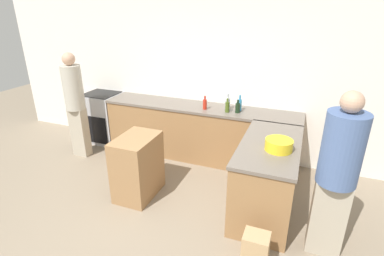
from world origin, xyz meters
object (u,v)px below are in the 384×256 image
object	(u,v)px
hot_sauce_bottle	(205,104)
person_at_peninsula	(337,173)
mixing_bowl	(279,145)
dish_soap_bottle	(240,105)
paper_bag	(255,252)
wine_bottle_dark	(238,108)
vinegar_bottle_clear	(227,103)
island_table	(138,167)
olive_oil_bottle	(227,107)
person_by_range	(75,102)
range_oven	(104,117)

from	to	relation	value
hot_sauce_bottle	person_at_peninsula	world-z (taller)	person_at_peninsula
mixing_bowl	dish_soap_bottle	bearing A→B (deg)	121.73
paper_bag	person_at_peninsula	bearing A→B (deg)	39.32
wine_bottle_dark	paper_bag	bearing A→B (deg)	-70.61
person_at_peninsula	vinegar_bottle_clear	bearing A→B (deg)	134.63
paper_bag	vinegar_bottle_clear	bearing A→B (deg)	113.12
island_table	dish_soap_bottle	bearing A→B (deg)	52.14
mixing_bowl	vinegar_bottle_clear	bearing A→B (deg)	128.16
wine_bottle_dark	vinegar_bottle_clear	xyz separation A→B (m)	(-0.18, 0.09, 0.02)
olive_oil_bottle	person_by_range	size ratio (longest dim) A/B	0.12
island_table	wine_bottle_dark	xyz separation A→B (m)	(1.03, 1.25, 0.57)
range_oven	island_table	distance (m)	2.03
range_oven	person_by_range	distance (m)	0.83
island_table	vinegar_bottle_clear	xyz separation A→B (m)	(0.85, 1.34, 0.59)
island_table	vinegar_bottle_clear	world-z (taller)	vinegar_bottle_clear
island_table	olive_oil_bottle	size ratio (longest dim) A/B	3.93
vinegar_bottle_clear	dish_soap_bottle	size ratio (longest dim) A/B	1.03
dish_soap_bottle	person_at_peninsula	world-z (taller)	person_at_peninsula
range_oven	person_at_peninsula	bearing A→B (deg)	-21.17
range_oven	olive_oil_bottle	bearing A→B (deg)	-2.56
island_table	vinegar_bottle_clear	size ratio (longest dim) A/B	3.29
mixing_bowl	paper_bag	xyz separation A→B (m)	(-0.04, -0.87, -0.77)
dish_soap_bottle	paper_bag	size ratio (longest dim) A/B	0.61
hot_sauce_bottle	island_table	bearing A→B (deg)	-113.07
range_oven	person_by_range	world-z (taller)	person_by_range
wine_bottle_dark	dish_soap_bottle	size ratio (longest dim) A/B	0.81
mixing_bowl	wine_bottle_dark	size ratio (longest dim) A/B	1.52
dish_soap_bottle	person_at_peninsula	size ratio (longest dim) A/B	0.14
person_by_range	paper_bag	world-z (taller)	person_by_range
mixing_bowl	wine_bottle_dark	distance (m)	1.29
range_oven	vinegar_bottle_clear	size ratio (longest dim) A/B	3.58
vinegar_bottle_clear	paper_bag	world-z (taller)	vinegar_bottle_clear
island_table	hot_sauce_bottle	distance (m)	1.45
wine_bottle_dark	person_at_peninsula	xyz separation A→B (m)	(1.31, -1.43, -0.05)
mixing_bowl	hot_sauce_bottle	world-z (taller)	hot_sauce_bottle
range_oven	person_by_range	xyz separation A→B (m)	(0.00, -0.66, 0.50)
vinegar_bottle_clear	paper_bag	xyz separation A→B (m)	(0.87, -2.03, -0.81)
hot_sauce_bottle	person_by_range	distance (m)	2.13
island_table	mixing_bowl	world-z (taller)	mixing_bowl
wine_bottle_dark	person_by_range	bearing A→B (deg)	-167.24
person_by_range	person_at_peninsula	xyz separation A→B (m)	(3.88, -0.84, -0.02)
range_oven	hot_sauce_bottle	distance (m)	2.13
vinegar_bottle_clear	wine_bottle_dark	bearing A→B (deg)	-26.12
island_table	person_by_range	bearing A→B (deg)	156.53
dish_soap_bottle	person_by_range	bearing A→B (deg)	-165.32
vinegar_bottle_clear	person_at_peninsula	distance (m)	2.13
island_table	paper_bag	bearing A→B (deg)	-21.99
wine_bottle_dark	hot_sauce_bottle	size ratio (longest dim) A/B	0.95
island_table	hot_sauce_bottle	xyz separation A→B (m)	(0.52, 1.22, 0.58)
island_table	olive_oil_bottle	world-z (taller)	olive_oil_bottle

